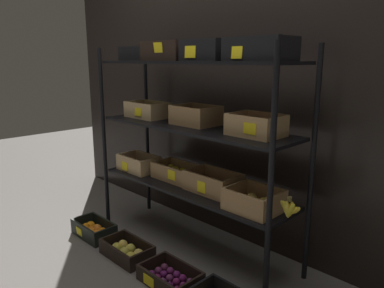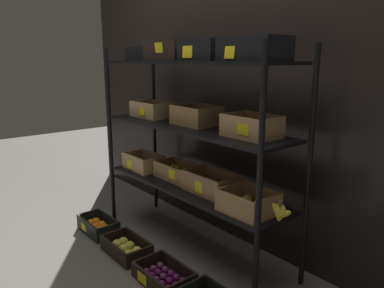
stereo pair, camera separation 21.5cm
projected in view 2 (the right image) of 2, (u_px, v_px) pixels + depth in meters
ground_plane at (192, 246)px, 2.72m from camera, size 10.00×10.00×0.00m
storefront_wall at (235, 96)px, 2.74m from camera, size 3.98×0.12×2.17m
display_rack at (192, 123)px, 2.51m from camera, size 1.71×0.47×1.48m
crate_ground_orange at (98, 226)px, 2.94m from camera, size 0.36×0.21×0.12m
crate_ground_apple_gold at (126, 248)px, 2.61m from camera, size 0.38×0.22×0.11m
crate_ground_plum at (164, 277)px, 2.28m from camera, size 0.38×0.25×0.10m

